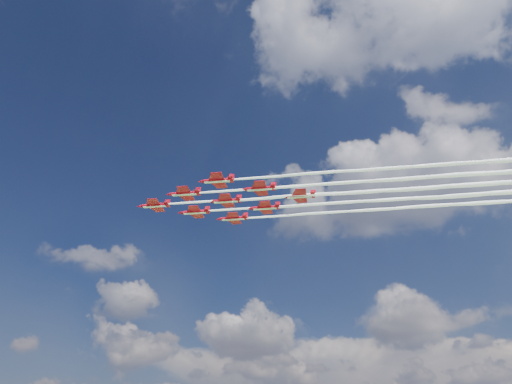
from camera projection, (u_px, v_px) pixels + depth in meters
jet_lead at (385, 190)px, 144.77m from camera, size 136.17×56.48×2.60m
jet_row2_port at (428, 177)px, 137.99m from camera, size 136.17×56.48×2.60m
jet_row2_starb at (421, 198)px, 148.83m from camera, size 136.17×56.48×2.60m
jet_row3_port at (476, 162)px, 131.21m from camera, size 136.17×56.48×2.60m
jet_row3_centre at (465, 185)px, 142.06m from camera, size 136.17×56.48×2.60m
jet_row3_starb at (456, 205)px, 152.90m from camera, size 136.17×56.48×2.60m
jet_row4_starb at (500, 193)px, 146.12m from camera, size 136.17×56.48×2.60m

